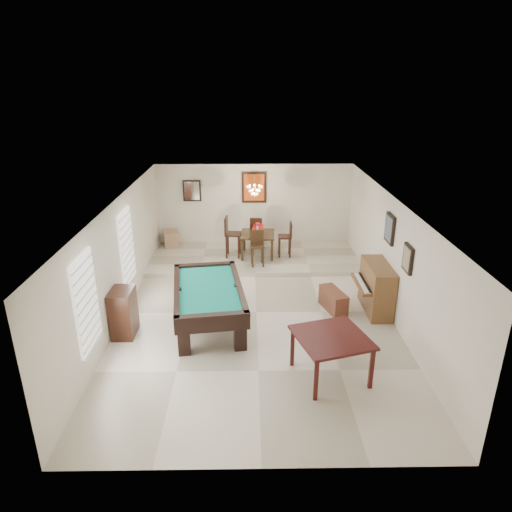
{
  "coord_description": "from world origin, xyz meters",
  "views": [
    {
      "loc": [
        -0.15,
        -9.26,
        5.0
      ],
      "look_at": [
        0.0,
        0.6,
        1.15
      ],
      "focal_mm": 32.0,
      "sensor_mm": 36.0,
      "label": 1
    }
  ],
  "objects_px": {
    "pool_table": "(209,307)",
    "dining_table": "(258,243)",
    "dining_chair_north": "(256,232)",
    "chandelier": "(255,187)",
    "square_table": "(330,356)",
    "dining_chair_south": "(258,249)",
    "upright_piano": "(371,288)",
    "corner_bench": "(171,239)",
    "flower_vase": "(258,226)",
    "dining_chair_east": "(285,239)",
    "apothecary_chest": "(123,313)",
    "dining_chair_west": "(233,237)",
    "piano_bench": "(333,300)"
  },
  "relations": [
    {
      "from": "square_table",
      "to": "piano_bench",
      "type": "xyz_separation_m",
      "value": [
        0.5,
        2.52,
        -0.17
      ]
    },
    {
      "from": "dining_chair_west",
      "to": "square_table",
      "type": "bearing_deg",
      "value": -156.17
    },
    {
      "from": "pool_table",
      "to": "chandelier",
      "type": "distance_m",
      "value": 4.26
    },
    {
      "from": "flower_vase",
      "to": "chandelier",
      "type": "distance_m",
      "value": 1.17
    },
    {
      "from": "piano_bench",
      "to": "dining_table",
      "type": "bearing_deg",
      "value": 117.81
    },
    {
      "from": "pool_table",
      "to": "flower_vase",
      "type": "relative_size",
      "value": 11.89
    },
    {
      "from": "dining_chair_south",
      "to": "upright_piano",
      "type": "bearing_deg",
      "value": -48.04
    },
    {
      "from": "dining_chair_south",
      "to": "dining_chair_west",
      "type": "xyz_separation_m",
      "value": [
        -0.7,
        0.71,
        0.1
      ]
    },
    {
      "from": "chandelier",
      "to": "dining_chair_south",
      "type": "bearing_deg",
      "value": -83.8
    },
    {
      "from": "pool_table",
      "to": "dining_table",
      "type": "xyz_separation_m",
      "value": [
        1.12,
        3.83,
        0.08
      ]
    },
    {
      "from": "square_table",
      "to": "flower_vase",
      "type": "relative_size",
      "value": 5.4
    },
    {
      "from": "flower_vase",
      "to": "dining_chair_north",
      "type": "distance_m",
      "value": 0.83
    },
    {
      "from": "chandelier",
      "to": "square_table",
      "type": "bearing_deg",
      "value": -77.22
    },
    {
      "from": "pool_table",
      "to": "dining_chair_north",
      "type": "distance_m",
      "value": 4.68
    },
    {
      "from": "pool_table",
      "to": "dining_chair_north",
      "type": "relative_size",
      "value": 2.66
    },
    {
      "from": "dining_chair_west",
      "to": "corner_bench",
      "type": "xyz_separation_m",
      "value": [
        -1.97,
        0.91,
        -0.36
      ]
    },
    {
      "from": "dining_chair_south",
      "to": "dining_chair_east",
      "type": "height_order",
      "value": "dining_chair_east"
    },
    {
      "from": "dining_table",
      "to": "dining_chair_north",
      "type": "distance_m",
      "value": 0.72
    },
    {
      "from": "dining_table",
      "to": "flower_vase",
      "type": "xyz_separation_m",
      "value": [
        0.0,
        0.0,
        0.51
      ]
    },
    {
      "from": "square_table",
      "to": "dining_chair_south",
      "type": "bearing_deg",
      "value": 103.63
    },
    {
      "from": "dining_table",
      "to": "dining_chair_west",
      "type": "relative_size",
      "value": 0.82
    },
    {
      "from": "square_table",
      "to": "upright_piano",
      "type": "relative_size",
      "value": 0.88
    },
    {
      "from": "piano_bench",
      "to": "apothecary_chest",
      "type": "bearing_deg",
      "value": -167.42
    },
    {
      "from": "apothecary_chest",
      "to": "pool_table",
      "type": "bearing_deg",
      "value": 12.0
    },
    {
      "from": "square_table",
      "to": "piano_bench",
      "type": "bearing_deg",
      "value": 78.83
    },
    {
      "from": "pool_table",
      "to": "upright_piano",
      "type": "height_order",
      "value": "upright_piano"
    },
    {
      "from": "dining_table",
      "to": "corner_bench",
      "type": "xyz_separation_m",
      "value": [
        -2.68,
        0.88,
        -0.17
      ]
    },
    {
      "from": "dining_chair_east",
      "to": "dining_chair_south",
      "type": "bearing_deg",
      "value": -47.43
    },
    {
      "from": "apothecary_chest",
      "to": "dining_chair_east",
      "type": "relative_size",
      "value": 0.99
    },
    {
      "from": "apothecary_chest",
      "to": "corner_bench",
      "type": "xyz_separation_m",
      "value": [
        0.16,
        5.08,
        -0.15
      ]
    },
    {
      "from": "dining_table",
      "to": "chandelier",
      "type": "xyz_separation_m",
      "value": [
        -0.09,
        -0.09,
        1.68
      ]
    },
    {
      "from": "square_table",
      "to": "dining_chair_south",
      "type": "xyz_separation_m",
      "value": [
        -1.2,
        4.96,
        0.2
      ]
    },
    {
      "from": "piano_bench",
      "to": "dining_chair_north",
      "type": "relative_size",
      "value": 0.88
    },
    {
      "from": "dining_table",
      "to": "corner_bench",
      "type": "relative_size",
      "value": 1.85
    },
    {
      "from": "upright_piano",
      "to": "apothecary_chest",
      "type": "distance_m",
      "value": 5.45
    },
    {
      "from": "upright_piano",
      "to": "apothecary_chest",
      "type": "bearing_deg",
      "value": -169.64
    },
    {
      "from": "pool_table",
      "to": "apothecary_chest",
      "type": "bearing_deg",
      "value": -176.19
    },
    {
      "from": "dining_chair_south",
      "to": "corner_bench",
      "type": "height_order",
      "value": "dining_chair_south"
    },
    {
      "from": "dining_table",
      "to": "upright_piano",
      "type": "bearing_deg",
      "value": -52.01
    },
    {
      "from": "pool_table",
      "to": "piano_bench",
      "type": "bearing_deg",
      "value": 4.75
    },
    {
      "from": "corner_bench",
      "to": "upright_piano",
      "type": "bearing_deg",
      "value": -38.25
    },
    {
      "from": "dining_chair_north",
      "to": "corner_bench",
      "type": "relative_size",
      "value": 1.88
    },
    {
      "from": "upright_piano",
      "to": "corner_bench",
      "type": "xyz_separation_m",
      "value": [
        -5.2,
        4.1,
        -0.21
      ]
    },
    {
      "from": "apothecary_chest",
      "to": "dining_chair_east",
      "type": "xyz_separation_m",
      "value": [
        3.63,
        4.17,
        0.13
      ]
    },
    {
      "from": "flower_vase",
      "to": "dining_chair_east",
      "type": "bearing_deg",
      "value": -2.29
    },
    {
      "from": "upright_piano",
      "to": "dining_chair_north",
      "type": "distance_m",
      "value": 4.69
    },
    {
      "from": "upright_piano",
      "to": "flower_vase",
      "type": "bearing_deg",
      "value": 127.99
    },
    {
      "from": "pool_table",
      "to": "dining_chair_south",
      "type": "xyz_separation_m",
      "value": [
        1.1,
        3.08,
        0.17
      ]
    },
    {
      "from": "pool_table",
      "to": "corner_bench",
      "type": "distance_m",
      "value": 4.96
    },
    {
      "from": "dining_chair_north",
      "to": "chandelier",
      "type": "relative_size",
      "value": 1.64
    }
  ]
}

